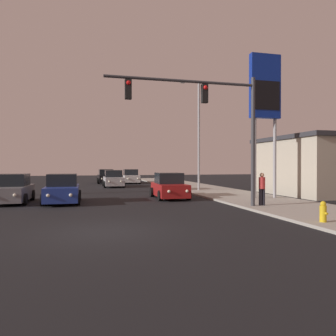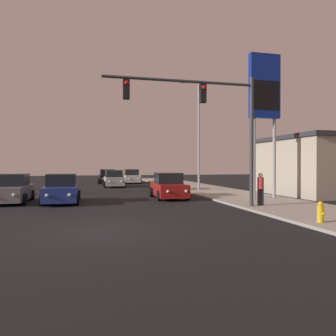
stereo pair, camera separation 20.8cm
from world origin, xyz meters
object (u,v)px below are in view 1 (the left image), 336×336
(traffic_light_mast, at_px, (213,113))
(gas_station_sign, at_px, (265,94))
(car_white, at_px, (131,177))
(car_red, at_px, (169,187))
(car_blue, at_px, (62,190))
(car_grey, at_px, (12,190))
(pedestrian_on_sidewalk, at_px, (262,188))
(car_silver, at_px, (113,179))
(car_black, at_px, (106,177))
(fire_hydrant, at_px, (323,212))
(street_lamp, at_px, (197,129))

(traffic_light_mast, relative_size, gas_station_sign, 0.84)
(car_white, bearing_deg, car_red, 91.37)
(car_blue, height_order, gas_station_sign, gas_station_sign)
(car_red, height_order, gas_station_sign, gas_station_sign)
(car_grey, bearing_deg, pedestrian_on_sidewalk, 158.01)
(car_red, bearing_deg, car_grey, 4.36)
(car_white, relative_size, car_silver, 1.00)
(car_red, height_order, pedestrian_on_sidewalk, pedestrian_on_sidewalk)
(car_grey, height_order, pedestrian_on_sidewalk, pedestrian_on_sidewalk)
(car_white, height_order, car_black, same)
(car_red, relative_size, pedestrian_on_sidewalk, 2.60)
(gas_station_sign, xyz_separation_m, pedestrian_on_sidewalk, (-2.13, -3.34, -5.58))
(car_red, distance_m, pedestrian_on_sidewalk, 6.71)
(car_grey, bearing_deg, car_blue, 167.59)
(car_white, relative_size, car_black, 1.00)
(car_red, relative_size, car_blue, 1.01)
(car_grey, height_order, fire_hydrant, car_grey)
(car_white, xyz_separation_m, pedestrian_on_sidewalk, (3.59, -24.16, 0.27))
(gas_station_sign, height_order, fire_hydrant, gas_station_sign)
(car_black, relative_size, car_silver, 1.00)
(car_silver, bearing_deg, pedestrian_on_sidewalk, 108.28)
(street_lamp, bearing_deg, traffic_light_mast, -105.03)
(traffic_light_mast, distance_m, gas_station_sign, 6.19)
(car_black, relative_size, gas_station_sign, 0.48)
(car_grey, xyz_separation_m, street_lamp, (13.01, 5.04, 4.36))
(traffic_light_mast, bearing_deg, car_red, 97.47)
(car_grey, bearing_deg, gas_station_sign, 172.95)
(car_black, bearing_deg, car_blue, 78.30)
(street_lamp, bearing_deg, gas_station_sign, -74.08)
(car_blue, xyz_separation_m, street_lamp, (10.20, 5.69, 4.36))
(car_grey, height_order, car_blue, same)
(fire_hydrant, relative_size, pedestrian_on_sidewalk, 0.46)
(car_white, bearing_deg, car_grey, 64.57)
(car_black, xyz_separation_m, traffic_light_mast, (3.77, -24.97, 3.98))
(car_silver, xyz_separation_m, traffic_light_mast, (3.42, -18.20, 3.98))
(car_black, height_order, pedestrian_on_sidewalk, pedestrian_on_sidewalk)
(car_red, bearing_deg, car_black, -78.85)
(car_grey, xyz_separation_m, car_black, (6.43, 19.54, 0.00))
(car_white, distance_m, traffic_light_mast, 24.54)
(pedestrian_on_sidewalk, bearing_deg, fire_hydrant, -94.51)
(car_black, distance_m, car_blue, 20.51)
(car_silver, bearing_deg, car_white, -113.11)
(car_blue, xyz_separation_m, fire_hydrant, (9.70, -9.68, -0.27))
(car_grey, xyz_separation_m, car_silver, (6.79, 12.77, 0.00))
(car_red, xyz_separation_m, fire_hydrant, (3.06, -10.69, -0.27))
(car_blue, height_order, street_lamp, street_lamp)
(car_blue, relative_size, traffic_light_mast, 0.57)
(car_grey, bearing_deg, street_lamp, -158.14)
(car_grey, distance_m, car_black, 20.57)
(traffic_light_mast, distance_m, pedestrian_on_sidewalk, 4.58)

